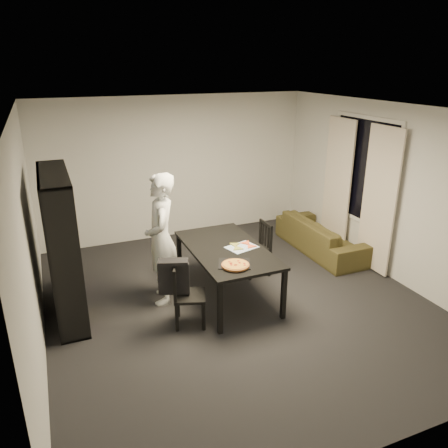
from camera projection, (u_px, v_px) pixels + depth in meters
name	position (u px, v px, depth m)	size (l,w,h in m)	color
room	(237.00, 213.00, 5.65)	(5.01, 5.51, 2.61)	black
window_pane	(363.00, 170.00, 6.99)	(0.02, 1.40, 1.60)	black
window_frame	(363.00, 170.00, 6.99)	(0.03, 1.52, 1.72)	white
curtain_left	(379.00, 201.00, 6.63)	(0.03, 0.70, 2.25)	beige
curtain_right	(337.00, 184.00, 7.53)	(0.03, 0.70, 2.25)	beige
bookshelf	(62.00, 246.00, 5.51)	(0.35, 1.50, 1.90)	black
dining_table	(227.00, 252.00, 6.02)	(0.98, 1.76, 0.73)	black
chair_left	(183.00, 291.00, 5.41)	(0.49, 0.49, 0.82)	black
chair_right	(260.00, 245.00, 6.75)	(0.39, 0.39, 0.83)	black
draped_jacket	(174.00, 276.00, 5.33)	(0.40, 0.27, 0.46)	black
person	(161.00, 239.00, 5.84)	(0.66, 0.43, 1.81)	silver
baking_tray	(234.00, 264.00, 5.52)	(0.40, 0.32, 0.01)	black
pepperoni_pizza	(235.00, 265.00, 5.44)	(0.35, 0.35, 0.03)	brown
kitchen_towel	(242.00, 247.00, 6.01)	(0.40, 0.30, 0.01)	silver
pizza_slices	(242.00, 245.00, 6.04)	(0.37, 0.31, 0.01)	gold
sofa	(322.00, 236.00, 7.63)	(1.93, 0.75, 0.56)	#382D16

